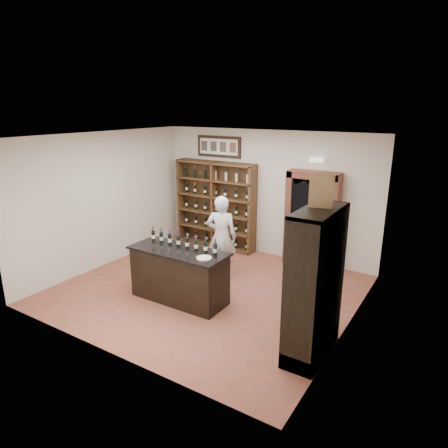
{
  "coord_description": "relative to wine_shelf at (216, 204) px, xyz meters",
  "views": [
    {
      "loc": [
        4.15,
        -5.94,
        3.53
      ],
      "look_at": [
        0.22,
        0.3,
        1.33
      ],
      "focal_mm": 32.0,
      "sensor_mm": 36.0,
      "label": 1
    }
  ],
  "objects": [
    {
      "name": "floor",
      "position": [
        1.3,
        -2.33,
        -1.1
      ],
      "size": [
        5.5,
        5.5,
        0.0
      ],
      "primitive_type": "plane",
      "color": "#98533C",
      "rests_on": "ground"
    },
    {
      "name": "ceiling",
      "position": [
        1.3,
        -2.33,
        1.9
      ],
      "size": [
        5.5,
        5.5,
        0.0
      ],
      "primitive_type": "plane",
      "rotation": [
        3.14,
        0.0,
        0.0
      ],
      "color": "white",
      "rests_on": "wall_back"
    },
    {
      "name": "wall_back",
      "position": [
        1.3,
        0.17,
        0.4
      ],
      "size": [
        5.5,
        0.04,
        3.0
      ],
      "primitive_type": "cube",
      "color": "beige",
      "rests_on": "ground"
    },
    {
      "name": "wall_left",
      "position": [
        -1.45,
        -2.33,
        0.4
      ],
      "size": [
        0.04,
        5.0,
        3.0
      ],
      "primitive_type": "cube",
      "color": "beige",
      "rests_on": "ground"
    },
    {
      "name": "wall_right",
      "position": [
        4.05,
        -2.33,
        0.4
      ],
      "size": [
        0.04,
        5.0,
        3.0
      ],
      "primitive_type": "cube",
      "color": "beige",
      "rests_on": "ground"
    },
    {
      "name": "wine_shelf",
      "position": [
        0.0,
        0.0,
        0.0
      ],
      "size": [
        2.2,
        0.38,
        2.2
      ],
      "color": "#57331D",
      "rests_on": "ground"
    },
    {
      "name": "framed_picture",
      "position": [
        0.0,
        0.14,
        1.45
      ],
      "size": [
        1.25,
        0.04,
        0.52
      ],
      "primitive_type": "cube",
      "color": "black",
      "rests_on": "wall_back"
    },
    {
      "name": "arched_doorway",
      "position": [
        2.55,
        -0.0,
        0.04
      ],
      "size": [
        1.17,
        0.35,
        2.17
      ],
      "color": "black",
      "rests_on": "ground"
    },
    {
      "name": "emergency_light",
      "position": [
        2.55,
        0.09,
        1.3
      ],
      "size": [
        0.3,
        0.1,
        0.1
      ],
      "primitive_type": "cube",
      "color": "white",
      "rests_on": "wall_back"
    },
    {
      "name": "tasting_counter",
      "position": [
        1.1,
        -2.93,
        -0.61
      ],
      "size": [
        1.88,
        0.78,
        1.0
      ],
      "color": "black",
      "rests_on": "ground"
    },
    {
      "name": "counter_bottle_0",
      "position": [
        0.38,
        -2.8,
        0.01
      ],
      "size": [
        0.07,
        0.07,
        0.3
      ],
      "color": "black",
      "rests_on": "tasting_counter"
    },
    {
      "name": "counter_bottle_1",
      "position": [
        0.59,
        -2.8,
        0.01
      ],
      "size": [
        0.07,
        0.07,
        0.3
      ],
      "color": "black",
      "rests_on": "tasting_counter"
    },
    {
      "name": "counter_bottle_2",
      "position": [
        0.79,
        -2.8,
        0.01
      ],
      "size": [
        0.07,
        0.07,
        0.3
      ],
      "color": "black",
      "rests_on": "tasting_counter"
    },
    {
      "name": "counter_bottle_3",
      "position": [
        1.0,
        -2.8,
        0.01
      ],
      "size": [
        0.07,
        0.07,
        0.3
      ],
      "color": "black",
      "rests_on": "tasting_counter"
    },
    {
      "name": "counter_bottle_4",
      "position": [
        1.2,
        -2.8,
        0.01
      ],
      "size": [
        0.07,
        0.07,
        0.3
      ],
      "color": "black",
      "rests_on": "tasting_counter"
    },
    {
      "name": "counter_bottle_5",
      "position": [
        1.41,
        -2.8,
        0.01
      ],
      "size": [
        0.07,
        0.07,
        0.3
      ],
      "color": "black",
      "rests_on": "tasting_counter"
    },
    {
      "name": "counter_bottle_6",
      "position": [
        1.61,
        -2.8,
        0.01
      ],
      "size": [
        0.07,
        0.07,
        0.3
      ],
      "color": "black",
      "rests_on": "tasting_counter"
    },
    {
      "name": "counter_bottle_7",
      "position": [
        1.82,
        -2.8,
        0.01
      ],
      "size": [
        0.07,
        0.07,
        0.3
      ],
      "color": "black",
      "rests_on": "tasting_counter"
    },
    {
      "name": "side_cabinet",
      "position": [
        3.82,
        -3.23,
        -0.35
      ],
      "size": [
        0.48,
        1.2,
        2.2
      ],
      "color": "black",
      "rests_on": "ground"
    },
    {
      "name": "shopkeeper",
      "position": [
        1.17,
        -1.58,
        -0.22
      ],
      "size": [
        0.75,
        0.61,
        1.76
      ],
      "primitive_type": "imported",
      "rotation": [
        0.0,
        0.0,
        3.48
      ],
      "color": "silver",
      "rests_on": "ground"
    },
    {
      "name": "plate",
      "position": [
        1.75,
        -3.04,
        -0.09
      ],
      "size": [
        0.27,
        0.27,
        0.02
      ],
      "primitive_type": "cylinder",
      "color": "white",
      "rests_on": "tasting_counter"
    },
    {
      "name": "wine_crate",
      "position": [
        3.75,
        -3.11,
        1.32
      ],
      "size": [
        0.34,
        0.19,
        0.45
      ],
      "primitive_type": "cube",
      "rotation": [
        0.0,
        0.0,
        0.2
      ],
      "color": "tan",
      "rests_on": "side_cabinet"
    }
  ]
}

